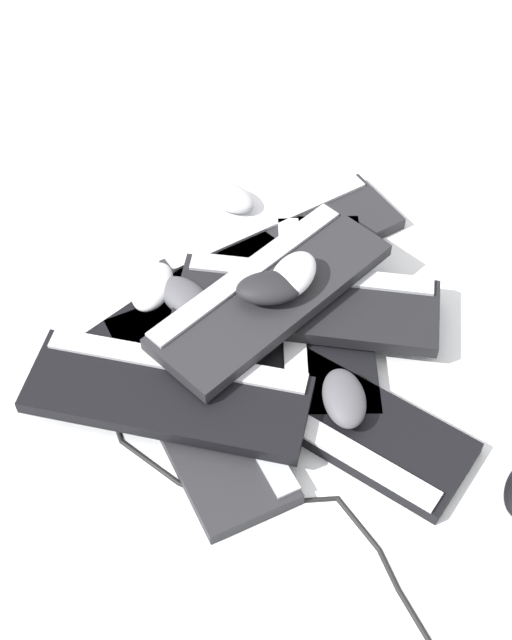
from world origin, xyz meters
The scene contains 16 objects.
ground_plane centered at (0.00, 0.00, 0.00)m, with size 3.20×3.20×0.00m, color white.
keyboard_0 centered at (0.05, -0.01, 0.01)m, with size 0.21×0.46×0.03m.
keyboard_1 centered at (0.00, 0.16, 0.01)m, with size 0.46×0.31×0.03m.
keyboard_2 centered at (-0.18, 0.02, 0.01)m, with size 0.44×0.38×0.03m.
keyboard_3 centered at (-0.19, -0.18, 0.01)m, with size 0.28×0.46×0.03m.
keyboard_4 centered at (0.02, -0.22, 0.01)m, with size 0.42×0.41×0.03m.
keyboard_5 centered at (-0.23, -0.17, 0.04)m, with size 0.46×0.30×0.03m.
keyboard_6 centered at (0.02, -0.02, 0.04)m, with size 0.46×0.27×0.03m.
keyboard_7 centered at (-0.05, -0.01, 0.07)m, with size 0.44×0.38×0.03m.
mouse_0 centered at (-0.01, -0.01, 0.11)m, with size 0.11×0.07×0.04m, color silver.
mouse_1 centered at (-0.05, -0.03, 0.11)m, with size 0.11×0.07×0.04m, color black.
mouse_3 centered at (0.04, -0.22, 0.05)m, with size 0.11×0.07×0.04m, color #4C4C51.
mouse_4 centered at (-0.19, 0.02, 0.05)m, with size 0.11×0.07×0.04m, color #4C4C51.
mouse_5 centered at (-0.24, 0.05, 0.05)m, with size 0.11×0.07×0.04m, color silver.
mouse_6 centered at (-0.08, 0.29, 0.02)m, with size 0.11×0.07×0.04m, color #B7B7BC.
cable_0 centered at (-0.10, -0.38, 0.00)m, with size 0.54×0.64×0.01m.
Camera 1 is at (-0.21, -0.97, 1.18)m, focal length 50.00 mm.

